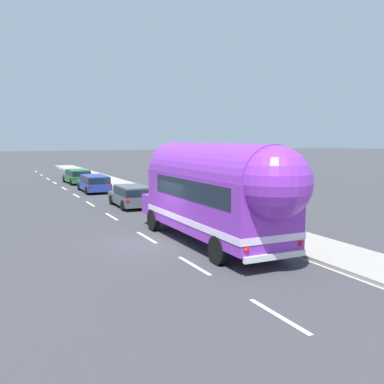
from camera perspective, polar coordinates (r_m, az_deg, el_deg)
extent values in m
plane|color=#38383D|center=(18.44, -4.72, -6.57)|extent=(300.00, 300.00, 0.00)
cube|color=silver|center=(11.34, 11.10, -15.41)|extent=(0.14, 2.40, 0.01)
cube|color=silver|center=(15.19, 0.24, -9.47)|extent=(0.14, 2.40, 0.01)
cube|color=silver|center=(19.46, -5.90, -5.85)|extent=(0.14, 2.40, 0.01)
cube|color=silver|center=(24.83, -10.35, -3.15)|extent=(0.14, 2.40, 0.01)
cube|color=silver|center=(29.97, -13.03, -1.51)|extent=(0.14, 2.40, 0.01)
cube|color=silver|center=(34.61, -14.75, -0.45)|extent=(0.14, 2.40, 0.01)
cube|color=silver|center=(39.91, -16.21, 0.45)|extent=(0.14, 2.40, 0.01)
cube|color=silver|center=(45.33, -17.35, 1.15)|extent=(0.14, 2.40, 0.01)
cube|color=silver|center=(49.99, -18.12, 1.63)|extent=(0.14, 2.40, 0.01)
cube|color=silver|center=(55.87, -18.92, 2.12)|extent=(0.14, 2.40, 0.01)
cube|color=silver|center=(61.70, -19.55, 2.51)|extent=(0.14, 2.40, 0.01)
cube|color=silver|center=(30.85, -5.83, -1.13)|extent=(0.12, 80.00, 0.01)
cube|color=gray|center=(29.49, -2.04, -1.33)|extent=(2.71, 90.00, 0.15)
cube|color=purple|center=(17.69, 2.74, -1.35)|extent=(2.53, 8.25, 2.30)
cylinder|color=purple|center=(17.56, 2.76, 2.36)|extent=(2.48, 8.15, 2.45)
sphere|color=purple|center=(14.13, 10.65, 1.15)|extent=(2.40, 2.40, 2.40)
cube|color=purple|center=(22.06, -3.18, -1.49)|extent=(2.27, 1.31, 0.95)
cube|color=silver|center=(17.80, 2.73, -3.43)|extent=(2.57, 8.29, 0.24)
cube|color=black|center=(17.35, 3.23, 0.48)|extent=(2.56, 6.45, 0.76)
cube|color=black|center=(14.18, 10.63, -0.86)|extent=(2.00, 0.09, 0.84)
cube|color=silver|center=(14.39, 10.54, -5.80)|extent=(0.80, 0.06, 0.90)
cube|color=silver|center=(14.47, 10.70, -8.19)|extent=(2.34, 0.15, 0.20)
sphere|color=red|center=(13.87, 7.01, -7.49)|extent=(0.20, 0.20, 0.20)
sphere|color=red|center=(15.09, 13.78, -6.47)|extent=(0.20, 0.20, 0.20)
cube|color=black|center=(21.35, -2.59, 1.82)|extent=(2.14, 0.11, 0.96)
cube|color=silver|center=(22.71, -3.85, -1.57)|extent=(0.90, 0.10, 0.56)
cylinder|color=black|center=(20.76, -5.04, -3.64)|extent=(0.26, 1.00, 1.00)
cylinder|color=black|center=(21.68, 0.76, -3.16)|extent=(0.26, 1.00, 1.00)
cylinder|color=black|center=(15.21, 3.37, -7.52)|extent=(0.26, 1.00, 1.00)
cylinder|color=black|center=(16.45, 10.56, -6.53)|extent=(0.26, 1.00, 1.00)
cube|color=#474C51|center=(28.23, -7.91, -0.84)|extent=(1.95, 4.28, 0.60)
cube|color=#474C51|center=(27.70, -7.65, 0.21)|extent=(1.72, 3.03, 0.55)
cube|color=black|center=(27.71, -7.65, 0.15)|extent=(1.78, 3.07, 0.43)
cube|color=red|center=(25.95, -8.30, -1.13)|extent=(0.20, 0.04, 0.14)
cube|color=red|center=(26.44, -4.91, -0.93)|extent=(0.20, 0.04, 0.14)
cylinder|color=black|center=(29.38, -10.37, -0.98)|extent=(0.21, 0.64, 0.64)
cylinder|color=black|center=(29.86, -7.04, -0.80)|extent=(0.21, 0.64, 0.64)
cylinder|color=black|center=(26.66, -8.88, -1.75)|extent=(0.21, 0.64, 0.64)
cylinder|color=black|center=(27.18, -5.25, -1.53)|extent=(0.21, 0.64, 0.64)
cube|color=navy|center=(36.76, -12.59, 0.84)|extent=(1.96, 4.75, 0.60)
cube|color=navy|center=(36.24, -12.46, 1.67)|extent=(1.74, 3.50, 0.55)
cube|color=black|center=(36.24, -12.46, 1.62)|extent=(1.80, 3.54, 0.43)
cube|color=red|center=(34.27, -13.12, 0.70)|extent=(0.20, 0.04, 0.14)
cube|color=red|center=(34.62, -10.47, 0.83)|extent=(0.20, 0.04, 0.14)
cylinder|color=black|center=(38.23, -14.40, 0.71)|extent=(0.21, 0.64, 0.64)
cylinder|color=black|center=(38.58, -11.79, 0.84)|extent=(0.21, 0.64, 0.64)
cylinder|color=black|center=(34.99, -13.46, 0.19)|extent=(0.21, 0.64, 0.64)
cylinder|color=black|center=(35.37, -10.61, 0.33)|extent=(0.21, 0.64, 0.64)
cube|color=#196633|center=(44.05, -14.68, 1.76)|extent=(2.03, 4.66, 0.60)
cube|color=#196633|center=(43.55, -14.56, 2.46)|extent=(1.78, 3.21, 0.55)
cube|color=black|center=(43.55, -14.56, 2.42)|extent=(1.84, 3.25, 0.43)
cube|color=red|center=(41.62, -15.05, 1.71)|extent=(0.20, 0.05, 0.14)
cube|color=red|center=(42.00, -12.90, 1.81)|extent=(0.20, 0.05, 0.14)
cylinder|color=black|center=(45.44, -16.22, 1.60)|extent=(0.22, 0.65, 0.64)
cylinder|color=black|center=(45.83, -14.03, 1.71)|extent=(0.22, 0.65, 0.64)
cylinder|color=black|center=(42.33, -15.35, 1.26)|extent=(0.22, 0.65, 0.64)
cylinder|color=black|center=(42.73, -13.02, 1.38)|extent=(0.22, 0.65, 0.64)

